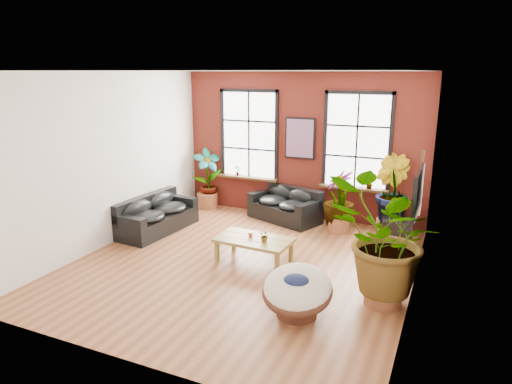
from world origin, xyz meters
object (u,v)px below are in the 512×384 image
at_px(coffee_table, 254,241).
at_px(papasan_chair, 297,290).
at_px(sofa_left, 155,215).
at_px(sofa_back, 286,206).

bearing_deg(coffee_table, papasan_chair, -45.26).
bearing_deg(sofa_left, sofa_back, -47.28).
distance_m(sofa_back, papasan_chair, 4.50).
distance_m(sofa_back, coffee_table, 2.61).
xyz_separation_m(sofa_back, coffee_table, (0.32, -2.59, 0.04)).
height_order(sofa_back, papasan_chair, sofa_back).
height_order(sofa_left, coffee_table, sofa_left).
relative_size(sofa_back, sofa_left, 0.93).
xyz_separation_m(sofa_back, papasan_chair, (1.72, -4.15, 0.04)).
xyz_separation_m(sofa_left, coffee_table, (2.73, -0.66, 0.04)).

